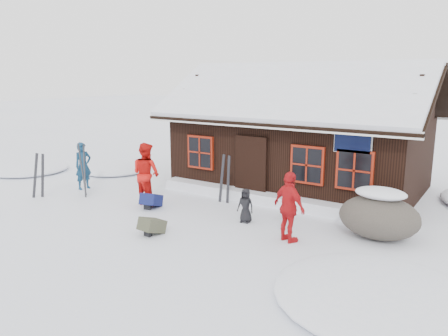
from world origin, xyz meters
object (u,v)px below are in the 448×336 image
at_px(skier_orange_left, 146,174).
at_px(backpack_olive, 152,228).
at_px(ski_poles, 288,198).
at_px(boulder, 379,216).
at_px(backpack_blue, 151,202).
at_px(skier_orange_right, 289,207).
at_px(skier_teal, 83,166).
at_px(ski_pair_left, 39,176).
at_px(skier_crouched, 246,206).

height_order(skier_orange_left, backpack_olive, skier_orange_left).
bearing_deg(ski_poles, boulder, -3.36).
height_order(skier_orange_left, backpack_blue, skier_orange_left).
bearing_deg(skier_orange_right, skier_teal, 19.41).
relative_size(skier_teal, ski_pair_left, 1.08).
distance_m(skier_orange_right, ski_poles, 1.75).
bearing_deg(skier_teal, skier_crouched, -78.36).
bearing_deg(ski_pair_left, skier_orange_right, -21.29).
bearing_deg(boulder, backpack_blue, -169.24).
height_order(skier_orange_right, backpack_blue, skier_orange_right).
xyz_separation_m(skier_teal, skier_crouched, (6.60, 0.03, -0.36)).
xyz_separation_m(skier_crouched, backpack_blue, (-3.04, -0.44, -0.30)).
xyz_separation_m(skier_teal, boulder, (9.93, 0.79, -0.25)).
xyz_separation_m(skier_orange_right, backpack_olive, (-3.07, -1.45, -0.70)).
distance_m(backpack_blue, backpack_olive, 2.27).
bearing_deg(skier_orange_left, ski_pair_left, 26.20).
distance_m(skier_teal, ski_pair_left, 1.58).
height_order(ski_pair_left, ski_poles, ski_pair_left).
bearing_deg(skier_crouched, skier_orange_right, -28.37).
xyz_separation_m(skier_teal, backpack_olive, (5.11, -2.07, -0.67)).
relative_size(skier_orange_right, skier_crouched, 1.83).
xyz_separation_m(skier_orange_right, ski_poles, (-0.76, 1.56, -0.26)).
bearing_deg(skier_crouched, backpack_olive, -131.44).
xyz_separation_m(ski_pair_left, backpack_olive, (5.40, -0.53, -0.55)).
height_order(skier_orange_right, boulder, skier_orange_right).
bearing_deg(backpack_blue, ski_poles, 4.30).
distance_m(ski_poles, backpack_blue, 4.12).
relative_size(boulder, ski_pair_left, 1.27).
relative_size(skier_teal, skier_orange_left, 0.86).
height_order(ski_poles, backpack_blue, ski_poles).
bearing_deg(ski_pair_left, skier_orange_left, -5.56).
height_order(boulder, backpack_olive, boulder).
relative_size(skier_orange_right, ski_pair_left, 1.13).
relative_size(boulder, ski_poles, 1.53).
bearing_deg(skier_orange_left, boulder, -167.78).
xyz_separation_m(boulder, ski_pair_left, (-10.22, -2.34, 0.14)).
xyz_separation_m(skier_teal, skier_orange_right, (8.18, -0.62, 0.03)).
distance_m(skier_orange_right, backpack_olive, 3.47).
bearing_deg(skier_orange_right, ski_poles, -40.42).
bearing_deg(boulder, ski_poles, 176.64).
relative_size(skier_orange_left, ski_pair_left, 1.27).
bearing_deg(skier_orange_left, skier_crouched, -172.70).
bearing_deg(skier_teal, skier_orange_right, -82.93).
distance_m(skier_teal, backpack_blue, 3.64).
bearing_deg(ski_pair_left, ski_poles, -9.68).
relative_size(skier_orange_left, backpack_olive, 3.26).
xyz_separation_m(skier_orange_left, ski_pair_left, (-3.44, -1.39, -0.25)).
distance_m(skier_orange_left, ski_pair_left, 3.71).
bearing_deg(ski_poles, skier_orange_right, -64.15).
height_order(skier_crouched, backpack_blue, skier_crouched).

